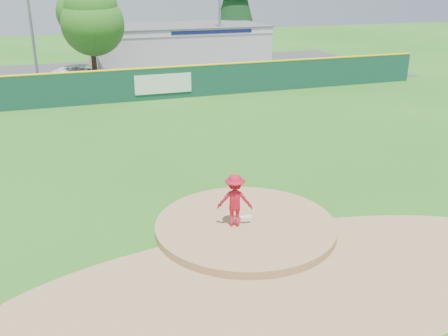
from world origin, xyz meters
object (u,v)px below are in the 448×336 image
object	(u,v)px
pitcher	(235,200)
pool_building_grp	(177,44)
deciduous_tree	(90,18)
van	(85,74)

from	to	relation	value
pitcher	pool_building_grp	world-z (taller)	pool_building_grp
pool_building_grp	deciduous_tree	bearing A→B (deg)	-138.84
pitcher	pool_building_grp	distance (m)	32.66
pool_building_grp	deciduous_tree	distance (m)	11.01
van	deciduous_tree	xyz separation A→B (m)	(0.74, -0.03, 3.89)
pitcher	pool_building_grp	size ratio (longest dim) A/B	0.11
deciduous_tree	van	bearing A→B (deg)	177.47
van	deciduous_tree	world-z (taller)	deciduous_tree
van	deciduous_tree	distance (m)	3.96
van	pool_building_grp	distance (m)	11.22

